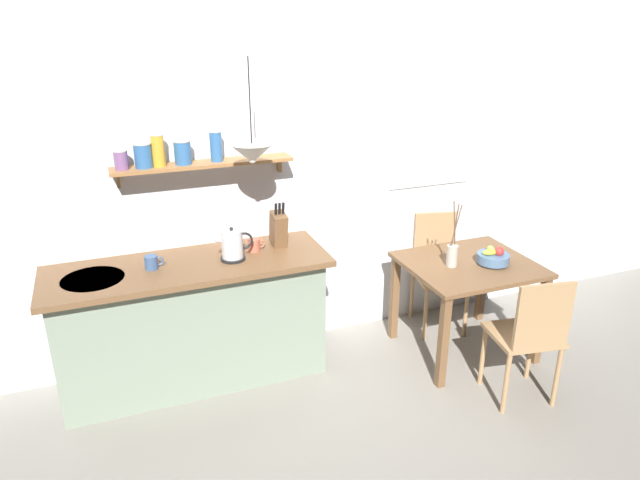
{
  "coord_description": "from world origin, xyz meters",
  "views": [
    {
      "loc": [
        -1.44,
        -3.22,
        2.43
      ],
      "look_at": [
        -0.1,
        0.25,
        0.95
      ],
      "focal_mm": 32.54,
      "sensor_mm": 36.0,
      "label": 1
    }
  ],
  "objects_px": {
    "dining_table": "(468,277)",
    "coffee_mug_by_sink": "(152,262)",
    "fruit_bowl": "(493,257)",
    "twig_vase": "(452,254)",
    "coffee_mug_spare": "(254,245)",
    "dining_chair_far": "(438,265)",
    "knife_block": "(279,228)",
    "pendant_lamp": "(252,153)",
    "dining_chair_near": "(531,333)",
    "electric_kettle": "(233,245)"
  },
  "relations": [
    {
      "from": "dining_chair_far",
      "to": "fruit_bowl",
      "type": "distance_m",
      "value": 0.6
    },
    {
      "from": "dining_chair_near",
      "to": "coffee_mug_spare",
      "type": "xyz_separation_m",
      "value": [
        -1.5,
        1.07,
        0.42
      ]
    },
    {
      "from": "dining_table",
      "to": "dining_chair_far",
      "type": "xyz_separation_m",
      "value": [
        0.03,
        0.45,
        -0.1
      ]
    },
    {
      "from": "knife_block",
      "to": "coffee_mug_spare",
      "type": "relative_size",
      "value": 2.72
    },
    {
      "from": "dining_table",
      "to": "dining_chair_far",
      "type": "bearing_deg",
      "value": 86.51
    },
    {
      "from": "fruit_bowl",
      "to": "pendant_lamp",
      "type": "distance_m",
      "value": 1.89
    },
    {
      "from": "twig_vase",
      "to": "coffee_mug_spare",
      "type": "bearing_deg",
      "value": 164.15
    },
    {
      "from": "pendant_lamp",
      "to": "dining_chair_far",
      "type": "bearing_deg",
      "value": 9.35
    },
    {
      "from": "coffee_mug_spare",
      "to": "pendant_lamp",
      "type": "relative_size",
      "value": 0.19
    },
    {
      "from": "dining_table",
      "to": "dining_chair_near",
      "type": "bearing_deg",
      "value": -89.4
    },
    {
      "from": "twig_vase",
      "to": "electric_kettle",
      "type": "relative_size",
      "value": 2.01
    },
    {
      "from": "electric_kettle",
      "to": "dining_chair_near",
      "type": "bearing_deg",
      "value": -30.23
    },
    {
      "from": "dining_chair_near",
      "to": "pendant_lamp",
      "type": "relative_size",
      "value": 1.45
    },
    {
      "from": "fruit_bowl",
      "to": "electric_kettle",
      "type": "bearing_deg",
      "value": 168.7
    },
    {
      "from": "electric_kettle",
      "to": "coffee_mug_spare",
      "type": "relative_size",
      "value": 2.07
    },
    {
      "from": "electric_kettle",
      "to": "coffee_mug_by_sink",
      "type": "relative_size",
      "value": 2.04
    },
    {
      "from": "dining_table",
      "to": "coffee_mug_by_sink",
      "type": "distance_m",
      "value": 2.23
    },
    {
      "from": "dining_table",
      "to": "dining_chair_near",
      "type": "height_order",
      "value": "dining_chair_near"
    },
    {
      "from": "dining_chair_near",
      "to": "coffee_mug_spare",
      "type": "relative_size",
      "value": 7.61
    },
    {
      "from": "dining_chair_far",
      "to": "coffee_mug_by_sink",
      "type": "xyz_separation_m",
      "value": [
        -2.21,
        -0.12,
        0.43
      ]
    },
    {
      "from": "electric_kettle",
      "to": "pendant_lamp",
      "type": "height_order",
      "value": "pendant_lamp"
    },
    {
      "from": "electric_kettle",
      "to": "coffee_mug_spare",
      "type": "distance_m",
      "value": 0.2
    },
    {
      "from": "fruit_bowl",
      "to": "twig_vase",
      "type": "height_order",
      "value": "twig_vase"
    },
    {
      "from": "twig_vase",
      "to": "electric_kettle",
      "type": "xyz_separation_m",
      "value": [
        -1.51,
        0.29,
        0.18
      ]
    },
    {
      "from": "dining_table",
      "to": "coffee_mug_by_sink",
      "type": "height_order",
      "value": "coffee_mug_by_sink"
    },
    {
      "from": "coffee_mug_spare",
      "to": "fruit_bowl",
      "type": "bearing_deg",
      "value": -15.57
    },
    {
      "from": "fruit_bowl",
      "to": "coffee_mug_spare",
      "type": "bearing_deg",
      "value": 164.43
    },
    {
      "from": "dining_table",
      "to": "knife_block",
      "type": "bearing_deg",
      "value": 163.02
    },
    {
      "from": "knife_block",
      "to": "dining_chair_far",
      "type": "bearing_deg",
      "value": 1.9
    },
    {
      "from": "electric_kettle",
      "to": "coffee_mug_spare",
      "type": "xyz_separation_m",
      "value": [
        0.17,
        0.1,
        -0.06
      ]
    },
    {
      "from": "dining_chair_far",
      "to": "knife_block",
      "type": "xyz_separation_m",
      "value": [
        -1.34,
        -0.04,
        0.51
      ]
    },
    {
      "from": "dining_chair_far",
      "to": "pendant_lamp",
      "type": "bearing_deg",
      "value": -170.65
    },
    {
      "from": "dining_table",
      "to": "dining_chair_far",
      "type": "relative_size",
      "value": 0.99
    },
    {
      "from": "dining_table",
      "to": "pendant_lamp",
      "type": "xyz_separation_m",
      "value": [
        -1.53,
        0.19,
        1.01
      ]
    },
    {
      "from": "fruit_bowl",
      "to": "twig_vase",
      "type": "xyz_separation_m",
      "value": [
        -0.3,
        0.08,
        0.04
      ]
    },
    {
      "from": "pendant_lamp",
      "to": "dining_chair_near",
      "type": "bearing_deg",
      "value": -29.69
    },
    {
      "from": "fruit_bowl",
      "to": "coffee_mug_by_sink",
      "type": "bearing_deg",
      "value": 170.16
    },
    {
      "from": "twig_vase",
      "to": "dining_chair_near",
      "type": "bearing_deg",
      "value": -76.76
    },
    {
      "from": "electric_kettle",
      "to": "coffee_mug_by_sink",
      "type": "xyz_separation_m",
      "value": [
        -0.52,
        0.04,
        -0.06
      ]
    },
    {
      "from": "knife_block",
      "to": "coffee_mug_spare",
      "type": "xyz_separation_m",
      "value": [
        -0.18,
        -0.02,
        -0.09
      ]
    },
    {
      "from": "coffee_mug_by_sink",
      "to": "pendant_lamp",
      "type": "bearing_deg",
      "value": -12.02
    },
    {
      "from": "dining_chair_near",
      "to": "knife_block",
      "type": "xyz_separation_m",
      "value": [
        -1.32,
        1.09,
        0.51
      ]
    },
    {
      "from": "knife_block",
      "to": "coffee_mug_by_sink",
      "type": "distance_m",
      "value": 0.87
    },
    {
      "from": "dining_table",
      "to": "coffee_mug_by_sink",
      "type": "xyz_separation_m",
      "value": [
        -2.18,
        0.33,
        0.33
      ]
    },
    {
      "from": "dining_chair_far",
      "to": "coffee_mug_by_sink",
      "type": "bearing_deg",
      "value": -176.92
    },
    {
      "from": "knife_block",
      "to": "electric_kettle",
      "type": "bearing_deg",
      "value": -161.68
    },
    {
      "from": "dining_table",
      "to": "dining_chair_far",
      "type": "distance_m",
      "value": 0.46
    },
    {
      "from": "dining_chair_far",
      "to": "electric_kettle",
      "type": "distance_m",
      "value": 1.77
    },
    {
      "from": "dining_table",
      "to": "fruit_bowl",
      "type": "distance_m",
      "value": 0.23
    },
    {
      "from": "coffee_mug_by_sink",
      "to": "twig_vase",
      "type": "bearing_deg",
      "value": -9.16
    }
  ]
}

